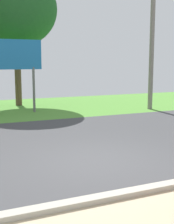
{
  "coord_description": "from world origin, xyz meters",
  "views": [
    {
      "loc": [
        -3.36,
        -6.72,
        2.45
      ],
      "look_at": [
        0.04,
        1.0,
        1.1
      ],
      "focal_mm": 50.27,
      "sensor_mm": 36.0,
      "label": 1
    }
  ],
  "objects": [
    {
      "name": "ground_plane",
      "position": [
        0.0,
        2.95,
        -0.05
      ],
      "size": [
        40.0,
        22.0,
        0.2
      ],
      "color": "#424244"
    },
    {
      "name": "utility_pole",
      "position": [
        6.25,
        6.89,
        4.08
      ],
      "size": [
        1.8,
        0.24,
        7.8
      ],
      "color": "gray",
      "rests_on": "ground_plane"
    },
    {
      "name": "roadside_billboard",
      "position": [
        -0.47,
        8.36,
        2.55
      ],
      "size": [
        2.6,
        0.12,
        3.5
      ],
      "color": "slate",
      "rests_on": "ground_plane"
    },
    {
      "name": "tree_center_back",
      "position": [
        0.23,
        11.14,
        5.3
      ],
      "size": [
        4.53,
        4.53,
        7.38
      ],
      "color": "brown",
      "rests_on": "ground_plane"
    }
  ]
}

